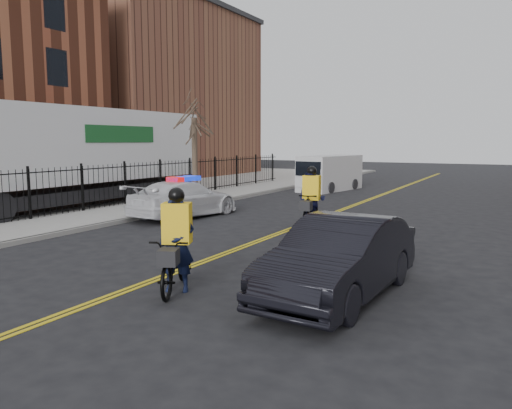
{
  "coord_description": "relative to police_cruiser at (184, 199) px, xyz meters",
  "views": [
    {
      "loc": [
        6.98,
        -10.54,
        3.02
      ],
      "look_at": [
        0.61,
        1.25,
        1.3
      ],
      "focal_mm": 35.0,
      "sensor_mm": 36.0,
      "label": 1
    }
  ],
  "objects": [
    {
      "name": "ground",
      "position": [
        4.85,
        -5.37,
        -0.73
      ],
      "size": [
        120.0,
        120.0,
        0.0
      ],
      "primitive_type": "plane",
      "color": "black",
      "rests_on": "ground"
    },
    {
      "name": "center_line_left",
      "position": [
        4.77,
        2.63,
        -0.73
      ],
      "size": [
        0.1,
        60.0,
        0.01
      ],
      "primitive_type": "cube",
      "color": "gold",
      "rests_on": "ground"
    },
    {
      "name": "center_line_right",
      "position": [
        4.93,
        2.63,
        -0.73
      ],
      "size": [
        0.1,
        60.0,
        0.01
      ],
      "primitive_type": "cube",
      "color": "gold",
      "rests_on": "ground"
    },
    {
      "name": "sidewalk",
      "position": [
        -2.65,
        2.63,
        -0.66
      ],
      "size": [
        3.0,
        60.0,
        0.15
      ],
      "primitive_type": "cube",
      "color": "gray",
      "rests_on": "ground"
    },
    {
      "name": "curb",
      "position": [
        -1.15,
        2.63,
        -0.66
      ],
      "size": [
        0.2,
        60.0,
        0.15
      ],
      "primitive_type": "cube",
      "color": "gray",
      "rests_on": "ground"
    },
    {
      "name": "iron_fence",
      "position": [
        -4.15,
        2.63,
        0.27
      ],
      "size": [
        0.12,
        28.0,
        2.0
      ],
      "primitive_type": null,
      "color": "black",
      "rests_on": "ground"
    },
    {
      "name": "lot_pad",
      "position": [
        -13.15,
        2.63,
        -0.72
      ],
      "size": [
        18.0,
        60.0,
        0.02
      ],
      "primitive_type": "cube",
      "color": "gray",
      "rests_on": "ground"
    },
    {
      "name": "warehouse_far",
      "position": [
        -18.15,
        18.63,
        6.27
      ],
      "size": [
        14.0,
        18.0,
        14.0
      ],
      "primitive_type": "cube",
      "color": "brown",
      "rests_on": "ground"
    },
    {
      "name": "street_tree",
      "position": [
        -2.75,
        4.63,
        2.8
      ],
      "size": [
        3.2,
        3.2,
        4.8
      ],
      "color": "#392C22",
      "rests_on": "sidewalk"
    },
    {
      "name": "police_cruiser",
      "position": [
        0.0,
        0.0,
        0.0
      ],
      "size": [
        2.58,
        5.2,
        1.61
      ],
      "rotation": [
        0.0,
        0.0,
        3.03
      ],
      "color": "silver",
      "rests_on": "ground"
    },
    {
      "name": "dark_sedan",
      "position": [
        8.79,
        -6.86,
        0.04
      ],
      "size": [
        1.94,
        4.81,
        1.55
      ],
      "primitive_type": "imported",
      "rotation": [
        0.0,
        0.0,
        -0.06
      ],
      "color": "black",
      "rests_on": "ground"
    },
    {
      "name": "cargo_van",
      "position": [
        1.33,
        12.87,
        0.3
      ],
      "size": [
        2.66,
        5.28,
        2.11
      ],
      "rotation": [
        0.0,
        0.0,
        -0.17
      ],
      "color": "silver",
      "rests_on": "ground"
    },
    {
      "name": "semi_trailer",
      "position": [
        -6.24,
        0.56,
        1.81
      ],
      "size": [
        2.93,
        14.39,
        4.48
      ],
      "rotation": [
        0.0,
        0.0,
        0.0
      ],
      "color": "white",
      "rests_on": "ground"
    },
    {
      "name": "cyclist_near",
      "position": [
        5.8,
        -8.05,
        0.0
      ],
      "size": [
        1.57,
        2.26,
        2.11
      ],
      "rotation": [
        0.0,
        0.0,
        0.43
      ],
      "color": "black",
      "rests_on": "ground"
    },
    {
      "name": "cyclist_far",
      "position": [
        5.46,
        -0.13,
        0.12
      ],
      "size": [
        1.07,
        2.21,
        2.17
      ],
      "rotation": [
        0.0,
        0.0,
        0.15
      ],
      "color": "black",
      "rests_on": "ground"
    }
  ]
}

